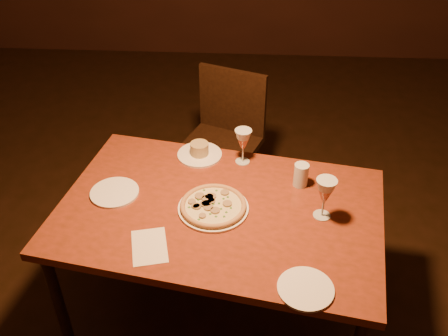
{
  "coord_description": "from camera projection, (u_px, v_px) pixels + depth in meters",
  "views": [
    {
      "loc": [
        0.11,
        -1.32,
        2.1
      ],
      "look_at": [
        0.01,
        0.31,
        0.89
      ],
      "focal_mm": 40.0,
      "sensor_mm": 36.0,
      "label": 1
    }
  ],
  "objects": [
    {
      "name": "ramekin_saucer",
      "position": [
        200.0,
        152.0,
        2.39
      ],
      "size": [
        0.21,
        0.21,
        0.07
      ],
      "color": "white",
      "rests_on": "dining_table"
    },
    {
      "name": "wine_glass_right",
      "position": [
        324.0,
        198.0,
        2.0
      ],
      "size": [
        0.08,
        0.08,
        0.19
      ],
      "primitive_type": null,
      "color": "#BF6A4F",
      "rests_on": "dining_table"
    },
    {
      "name": "dining_table",
      "position": [
        219.0,
        219.0,
        2.13
      ],
      "size": [
        1.47,
        1.08,
        0.72
      ],
      "rotation": [
        0.0,
        0.0,
        -0.18
      ],
      "color": "maroon",
      "rests_on": "floor"
    },
    {
      "name": "wine_glass_far",
      "position": [
        243.0,
        146.0,
        2.31
      ],
      "size": [
        0.08,
        0.08,
        0.18
      ],
      "primitive_type": null,
      "color": "#BF6A4F",
      "rests_on": "dining_table"
    },
    {
      "name": "side_plate_near",
      "position": [
        306.0,
        289.0,
        1.74
      ],
      "size": [
        0.2,
        0.2,
        0.01
      ],
      "primitive_type": "cylinder",
      "color": "white",
      "rests_on": "dining_table"
    },
    {
      "name": "chair_far",
      "position": [
        224.0,
        137.0,
        2.96
      ],
      "size": [
        0.54,
        0.54,
        0.87
      ],
      "rotation": [
        0.0,
        0.0,
        -0.36
      ],
      "color": "black",
      "rests_on": "floor"
    },
    {
      "name": "side_plate_left",
      "position": [
        115.0,
        192.0,
        2.17
      ],
      "size": [
        0.21,
        0.21,
        0.01
      ],
      "primitive_type": "cylinder",
      "color": "white",
      "rests_on": "dining_table"
    },
    {
      "name": "menu_card",
      "position": [
        149.0,
        246.0,
        1.91
      ],
      "size": [
        0.17,
        0.22,
        0.0
      ],
      "primitive_type": "cube",
      "rotation": [
        0.0,
        0.0,
        0.24
      ],
      "color": "silver",
      "rests_on": "dining_table"
    },
    {
      "name": "water_tumbler",
      "position": [
        301.0,
        175.0,
        2.19
      ],
      "size": [
        0.06,
        0.06,
        0.11
      ],
      "primitive_type": "cylinder",
      "color": "silver",
      "rests_on": "dining_table"
    },
    {
      "name": "pizza_plate",
      "position": [
        213.0,
        206.0,
        2.08
      ],
      "size": [
        0.3,
        0.3,
        0.03
      ],
      "color": "white",
      "rests_on": "dining_table"
    }
  ]
}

